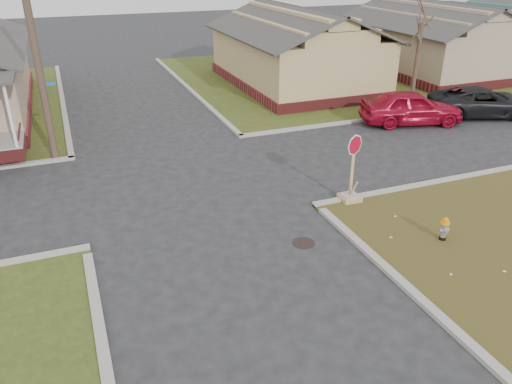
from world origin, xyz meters
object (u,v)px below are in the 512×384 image
object	(u,v)px
fire_hydrant	(444,227)
red_sedan	(411,107)
dark_pickup	(483,102)
utility_pole	(33,39)
stop_sign	(351,186)

from	to	relation	value
fire_hydrant	red_sedan	bearing A→B (deg)	62.34
dark_pickup	utility_pole	bearing A→B (deg)	105.58
stop_sign	red_sedan	size ratio (longest dim) A/B	0.48
fire_hydrant	stop_sign	world-z (taller)	stop_sign
stop_sign	red_sedan	xyz separation A→B (m)	(7.03, 6.15, 0.26)
utility_pole	red_sedan	xyz separation A→B (m)	(16.03, -1.43, -3.85)
utility_pole	stop_sign	xyz separation A→B (m)	(9.00, -7.58, -4.12)
utility_pole	dark_pickup	world-z (taller)	utility_pole
fire_hydrant	dark_pickup	world-z (taller)	dark_pickup
stop_sign	dark_pickup	bearing A→B (deg)	29.52
red_sedan	stop_sign	bearing A→B (deg)	146.73
fire_hydrant	utility_pole	bearing A→B (deg)	137.93
stop_sign	dark_pickup	world-z (taller)	stop_sign
utility_pole	red_sedan	bearing A→B (deg)	-5.08
stop_sign	red_sedan	world-z (taller)	stop_sign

